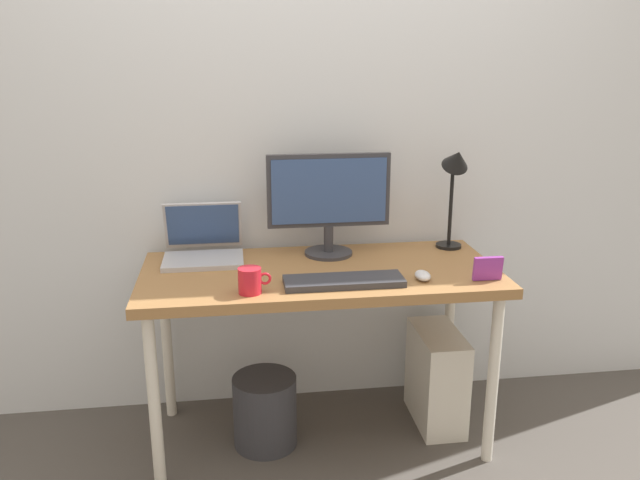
{
  "coord_description": "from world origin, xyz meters",
  "views": [
    {
      "loc": [
        -0.33,
        -2.37,
        1.57
      ],
      "look_at": [
        0.0,
        0.0,
        0.86
      ],
      "focal_mm": 36.33,
      "sensor_mm": 36.0,
      "label": 1
    }
  ],
  "objects_px": {
    "wastebasket": "(265,411)",
    "desk": "(320,286)",
    "mouse": "(423,276)",
    "coffee_mug": "(250,281)",
    "keyboard": "(344,281)",
    "desk_lamp": "(455,175)",
    "laptop": "(203,245)",
    "computer_tower": "(437,377)",
    "photo_frame": "(488,268)",
    "monitor": "(329,198)"
  },
  "relations": [
    {
      "from": "desk_lamp",
      "to": "mouse",
      "type": "height_order",
      "value": "desk_lamp"
    },
    {
      "from": "wastebasket",
      "to": "photo_frame",
      "type": "bearing_deg",
      "value": -12.77
    },
    {
      "from": "computer_tower",
      "to": "wastebasket",
      "type": "relative_size",
      "value": 1.4
    },
    {
      "from": "keyboard",
      "to": "coffee_mug",
      "type": "xyz_separation_m",
      "value": [
        -0.34,
        -0.04,
        0.03
      ]
    },
    {
      "from": "monitor",
      "to": "wastebasket",
      "type": "distance_m",
      "value": 0.91
    },
    {
      "from": "monitor",
      "to": "desk_lamp",
      "type": "xyz_separation_m",
      "value": [
        0.53,
        0.0,
        0.08
      ]
    },
    {
      "from": "desk",
      "to": "wastebasket",
      "type": "bearing_deg",
      "value": -173.85
    },
    {
      "from": "desk_lamp",
      "to": "coffee_mug",
      "type": "height_order",
      "value": "desk_lamp"
    },
    {
      "from": "keyboard",
      "to": "mouse",
      "type": "bearing_deg",
      "value": 1.08
    },
    {
      "from": "monitor",
      "to": "mouse",
      "type": "xyz_separation_m",
      "value": [
        0.3,
        -0.36,
        -0.23
      ]
    },
    {
      "from": "mouse",
      "to": "computer_tower",
      "type": "bearing_deg",
      "value": 54.97
    },
    {
      "from": "keyboard",
      "to": "coffee_mug",
      "type": "relative_size",
      "value": 3.73
    },
    {
      "from": "wastebasket",
      "to": "monitor",
      "type": "bearing_deg",
      "value": 35.6
    },
    {
      "from": "computer_tower",
      "to": "wastebasket",
      "type": "bearing_deg",
      "value": -174.64
    },
    {
      "from": "keyboard",
      "to": "laptop",
      "type": "bearing_deg",
      "value": 143.63
    },
    {
      "from": "coffee_mug",
      "to": "wastebasket",
      "type": "distance_m",
      "value": 0.67
    },
    {
      "from": "desk",
      "to": "monitor",
      "type": "distance_m",
      "value": 0.37
    },
    {
      "from": "laptop",
      "to": "desk_lamp",
      "type": "relative_size",
      "value": 0.7
    },
    {
      "from": "desk",
      "to": "computer_tower",
      "type": "height_order",
      "value": "desk"
    },
    {
      "from": "keyboard",
      "to": "computer_tower",
      "type": "xyz_separation_m",
      "value": [
        0.45,
        0.22,
        -0.54
      ]
    },
    {
      "from": "monitor",
      "to": "laptop",
      "type": "xyz_separation_m",
      "value": [
        -0.52,
        0.02,
        -0.19
      ]
    },
    {
      "from": "monitor",
      "to": "desk_lamp",
      "type": "relative_size",
      "value": 1.11
    },
    {
      "from": "laptop",
      "to": "desk_lamp",
      "type": "xyz_separation_m",
      "value": [
        1.05,
        -0.02,
        0.27
      ]
    },
    {
      "from": "photo_frame",
      "to": "wastebasket",
      "type": "distance_m",
      "value": 1.07
    },
    {
      "from": "laptop",
      "to": "photo_frame",
      "type": "distance_m",
      "value": 1.13
    },
    {
      "from": "wastebasket",
      "to": "coffee_mug",
      "type": "bearing_deg",
      "value": -103.8
    },
    {
      "from": "coffee_mug",
      "to": "desk",
      "type": "bearing_deg",
      "value": 38.12
    },
    {
      "from": "wastebasket",
      "to": "keyboard",
      "type": "bearing_deg",
      "value": -27.3
    },
    {
      "from": "mouse",
      "to": "coffee_mug",
      "type": "bearing_deg",
      "value": -175.8
    },
    {
      "from": "keyboard",
      "to": "coffee_mug",
      "type": "bearing_deg",
      "value": -173.07
    },
    {
      "from": "desk",
      "to": "wastebasket",
      "type": "height_order",
      "value": "desk"
    },
    {
      "from": "desk",
      "to": "mouse",
      "type": "height_order",
      "value": "mouse"
    },
    {
      "from": "keyboard",
      "to": "wastebasket",
      "type": "height_order",
      "value": "keyboard"
    },
    {
      "from": "laptop",
      "to": "mouse",
      "type": "xyz_separation_m",
      "value": [
        0.82,
        -0.38,
        -0.04
      ]
    },
    {
      "from": "desk",
      "to": "wastebasket",
      "type": "relative_size",
      "value": 4.63
    },
    {
      "from": "monitor",
      "to": "laptop",
      "type": "bearing_deg",
      "value": 177.7
    },
    {
      "from": "laptop",
      "to": "wastebasket",
      "type": "relative_size",
      "value": 1.07
    },
    {
      "from": "desk",
      "to": "monitor",
      "type": "height_order",
      "value": "monitor"
    },
    {
      "from": "coffee_mug",
      "to": "computer_tower",
      "type": "distance_m",
      "value": 1.02
    },
    {
      "from": "wastebasket",
      "to": "desk",
      "type": "bearing_deg",
      "value": 6.15
    },
    {
      "from": "laptop",
      "to": "computer_tower",
      "type": "bearing_deg",
      "value": -9.38
    },
    {
      "from": "desk_lamp",
      "to": "laptop",
      "type": "bearing_deg",
      "value": 178.9
    },
    {
      "from": "computer_tower",
      "to": "desk",
      "type": "bearing_deg",
      "value": -175.0
    },
    {
      "from": "coffee_mug",
      "to": "wastebasket",
      "type": "xyz_separation_m",
      "value": [
        0.05,
        0.19,
        -0.64
      ]
    },
    {
      "from": "desk",
      "to": "keyboard",
      "type": "xyz_separation_m",
      "value": [
        0.06,
        -0.18,
        0.08
      ]
    },
    {
      "from": "laptop",
      "to": "coffee_mug",
      "type": "xyz_separation_m",
      "value": [
        0.18,
        -0.42,
        -0.01
      ]
    },
    {
      "from": "desk",
      "to": "desk_lamp",
      "type": "relative_size",
      "value": 3.04
    },
    {
      "from": "laptop",
      "to": "keyboard",
      "type": "xyz_separation_m",
      "value": [
        0.52,
        -0.38,
        -0.04
      ]
    },
    {
      "from": "desk",
      "to": "photo_frame",
      "type": "distance_m",
      "value": 0.65
    },
    {
      "from": "laptop",
      "to": "computer_tower",
      "type": "relative_size",
      "value": 0.76
    }
  ]
}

